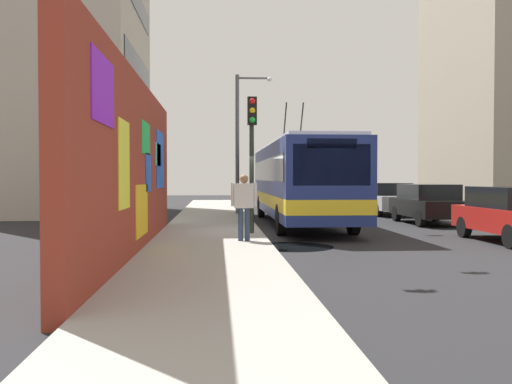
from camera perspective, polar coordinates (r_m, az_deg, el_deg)
name	(u,v)px	position (r m, az deg, el deg)	size (l,w,h in m)	color
ground_plane	(261,235)	(17.85, 0.52, -4.44)	(80.00, 80.00, 0.00)	#232326
sidewalk_slab	(211,233)	(17.79, -4.64, -4.22)	(48.00, 3.20, 0.15)	#9E9B93
graffiti_wall	(135,167)	(13.53, -12.28, 2.52)	(13.37, 0.32, 4.19)	maroon
building_far_left	(65,63)	(30.78, -19.07, 12.46)	(10.26, 7.49, 15.48)	#B2A899
city_bus	(299,179)	(21.77, 4.45, 1.29)	(12.45, 2.63, 4.95)	navy
parked_car_black	(428,203)	(23.12, 17.30, -1.08)	(4.22, 1.92, 1.58)	black
parked_car_silver	(387,198)	(28.29, 13.27, -0.58)	(4.75, 1.94, 1.58)	#B7B7BC
parked_car_champagne	(356,194)	(34.07, 10.26, -0.22)	(4.94, 1.80, 1.58)	#C6B793
pedestrian_at_curb	(244,201)	(14.84, -1.25, -0.97)	(0.24, 0.70, 1.78)	#2D3F59
traffic_light	(252,141)	(16.87, -0.43, 5.23)	(0.49, 0.28, 4.15)	#2D382D
street_lamp	(242,134)	(26.22, -1.50, 5.99)	(0.44, 1.76, 6.52)	#4C4C51
curbside_puddle	(293,247)	(14.86, 3.79, -5.64)	(2.18, 2.18, 0.00)	black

